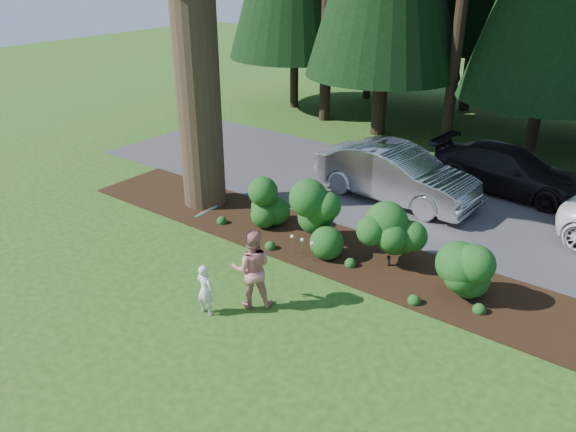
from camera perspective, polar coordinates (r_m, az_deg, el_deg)
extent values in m
plane|color=#204D16|center=(12.15, -4.12, -9.19)|extent=(80.00, 80.00, 0.00)
cube|color=black|center=(14.37, 4.39, -3.27)|extent=(16.00, 2.50, 0.05)
cube|color=#38383A|center=(17.77, 11.89, 1.97)|extent=(22.00, 6.00, 0.03)
sphere|color=#194A16|center=(15.10, -2.01, 0.95)|extent=(1.08, 1.08, 1.08)
cylinder|color=black|center=(15.32, -1.98, -0.79)|extent=(0.08, 0.08, 0.30)
sphere|color=#194A16|center=(13.87, 3.25, -0.12)|extent=(1.35, 1.35, 1.35)
cylinder|color=black|center=(14.22, 3.18, -2.98)|extent=(0.08, 0.08, 0.30)
sphere|color=#194A16|center=(13.35, 10.38, -2.09)|extent=(1.26, 1.26, 1.26)
cylinder|color=black|center=(13.67, 10.16, -4.60)|extent=(0.08, 0.08, 0.30)
sphere|color=#194A16|center=(12.66, 17.16, -5.05)|extent=(1.17, 1.17, 1.17)
cylinder|color=black|center=(12.94, 16.84, -7.22)|extent=(0.08, 0.08, 0.30)
cylinder|color=#194A16|center=(13.94, 0.44, -3.08)|extent=(0.01, 0.01, 0.50)
sphere|color=white|center=(13.82, 0.44, -2.09)|extent=(0.09, 0.09, 0.09)
cylinder|color=#194A16|center=(13.79, 1.44, -3.43)|extent=(0.01, 0.01, 0.50)
sphere|color=white|center=(13.66, 1.45, -2.44)|extent=(0.09, 0.09, 0.09)
cylinder|color=#194A16|center=(13.63, 2.46, -3.79)|extent=(0.01, 0.01, 0.50)
sphere|color=white|center=(13.51, 2.48, -2.79)|extent=(0.09, 0.09, 0.09)
cylinder|color=black|center=(26.98, -0.01, 20.98)|extent=(0.50, 0.50, 9.80)
cylinder|color=black|center=(26.00, 5.38, 19.95)|extent=(0.50, 0.50, 9.10)
cylinder|color=black|center=(22.48, 17.61, 17.72)|extent=(0.50, 0.50, 8.75)
imported|color=#B2B2B7|center=(17.15, 10.91, 4.21)|extent=(5.08, 2.05, 1.64)
imported|color=black|center=(18.84, 21.54, 4.39)|extent=(4.96, 2.35, 1.40)
imported|color=white|center=(11.75, -8.41, -7.41)|extent=(0.43, 0.29, 1.15)
imported|color=red|center=(11.75, -3.68, -5.37)|extent=(1.09, 1.06, 1.77)
cylinder|color=#157777|center=(11.27, -8.34, 0.46)|extent=(0.43, 0.49, 0.28)
cylinder|color=#FF3F15|center=(11.26, -8.34, 0.53)|extent=(0.30, 0.34, 0.20)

